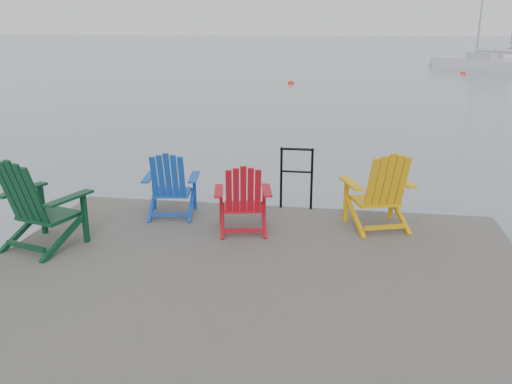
# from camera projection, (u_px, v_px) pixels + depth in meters

# --- Properties ---
(ground) EXTENTS (400.00, 400.00, 0.00)m
(ground) POSITION_uv_depth(u_px,v_px,m) (251.00, 323.00, 5.80)
(ground) COLOR gray
(ground) RESTS_ON ground
(dock) EXTENTS (6.00, 5.00, 1.40)m
(dock) POSITION_uv_depth(u_px,v_px,m) (251.00, 294.00, 5.70)
(dock) COLOR #2F2C29
(dock) RESTS_ON ground
(handrail) EXTENTS (0.48, 0.04, 0.90)m
(handrail) POSITION_uv_depth(u_px,v_px,m) (297.00, 172.00, 7.77)
(handrail) COLOR black
(handrail) RESTS_ON dock
(chair_green) EXTENTS (1.05, 0.99, 1.12)m
(chair_green) POSITION_uv_depth(u_px,v_px,m) (38.00, 203.00, 6.35)
(chair_green) COLOR #08311A
(chair_green) RESTS_ON dock
(chair_blue) EXTENTS (0.82, 0.77, 0.93)m
(chair_blue) POSITION_uv_depth(u_px,v_px,m) (170.00, 184.00, 7.46)
(chair_blue) COLOR #0F3EA1
(chair_blue) RESTS_ON dock
(chair_red) EXTENTS (0.82, 0.78, 0.91)m
(chair_red) POSITION_uv_depth(u_px,v_px,m) (243.00, 198.00, 6.89)
(chair_red) COLOR #A20B17
(chair_red) RESTS_ON dock
(chair_yellow) EXTENTS (1.00, 0.95, 1.05)m
(chair_yellow) POSITION_uv_depth(u_px,v_px,m) (380.00, 190.00, 6.98)
(chair_yellow) COLOR #CC920B
(chair_yellow) RESTS_ON dock
(sailboat_near) EXTENTS (5.99, 7.39, 10.63)m
(sailboat_near) POSITION_uv_depth(u_px,v_px,m) (479.00, 65.00, 39.81)
(sailboat_near) COLOR silver
(sailboat_near) RESTS_ON ground
(sailboat_mid) EXTENTS (3.70, 8.55, 11.46)m
(sailboat_mid) POSITION_uv_depth(u_px,v_px,m) (509.00, 58.00, 47.89)
(sailboat_mid) COLOR silver
(sailboat_mid) RESTS_ON ground
(buoy_b) EXTENTS (0.36, 0.36, 0.36)m
(buoy_b) POSITION_uv_depth(u_px,v_px,m) (291.00, 84.00, 30.04)
(buoy_b) COLOR red
(buoy_b) RESTS_ON ground
(buoy_d) EXTENTS (0.37, 0.37, 0.37)m
(buoy_d) POSITION_uv_depth(u_px,v_px,m) (463.00, 74.00, 36.13)
(buoy_d) COLOR red
(buoy_d) RESTS_ON ground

